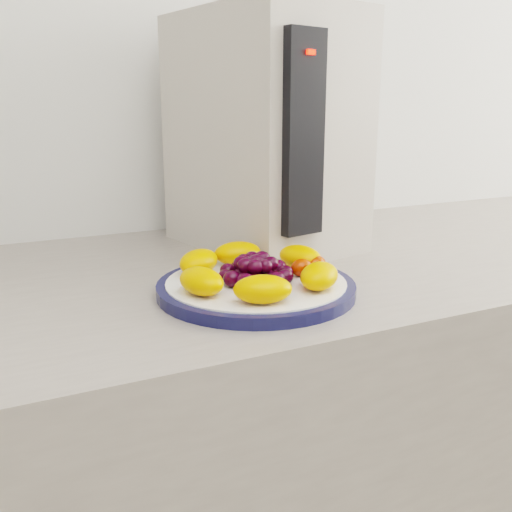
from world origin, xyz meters
name	(u,v)px	position (x,y,z in m)	size (l,w,h in m)	color
wall_back	(101,5)	(0.00, 1.51, 1.30)	(3.50, 0.02, 2.60)	silver
plate_rim	(256,288)	(0.08, 1.07, 0.91)	(0.25, 0.25, 0.01)	#11153D
plate_face	(256,287)	(0.08, 1.07, 0.91)	(0.23, 0.23, 0.02)	white
appliance_body	(264,133)	(0.21, 1.31, 1.09)	(0.22, 0.30, 0.38)	#B9AFA2
appliance_panel	(303,135)	(0.19, 1.14, 1.09)	(0.06, 0.02, 0.28)	black
appliance_led	(310,52)	(0.19, 1.13, 1.20)	(0.01, 0.01, 0.01)	#FF0C05
fruit_plate	(257,269)	(0.09, 1.07, 0.93)	(0.22, 0.22, 0.03)	#FF8900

